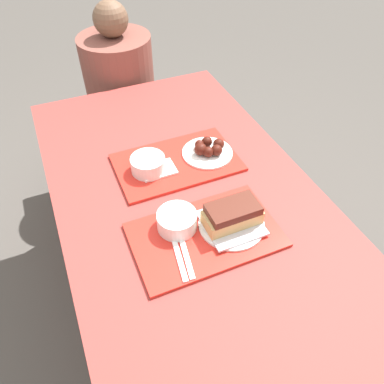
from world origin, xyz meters
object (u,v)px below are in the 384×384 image
at_px(wings_plate_far, 208,149).
at_px(tray_near, 205,235).
at_px(bowl_coleslaw_near, 177,220).
at_px(brisket_sandwich_plate, 232,218).
at_px(person_seated_across, 119,78).
at_px(tray_far, 177,162).
at_px(bowl_coleslaw_far, 148,164).

bearing_deg(wings_plate_far, tray_near, -116.01).
xyz_separation_m(bowl_coleslaw_near, wings_plate_far, (0.25, 0.30, -0.01)).
height_order(brisket_sandwich_plate, person_seated_across, person_seated_across).
bearing_deg(brisket_sandwich_plate, tray_far, 97.01).
height_order(bowl_coleslaw_near, brisket_sandwich_plate, brisket_sandwich_plate).
relative_size(tray_near, wings_plate_far, 2.35).
xyz_separation_m(tray_near, brisket_sandwich_plate, (0.09, -0.00, 0.04)).
bearing_deg(person_seated_across, wings_plate_far, -81.44).
bearing_deg(brisket_sandwich_plate, person_seated_across, 92.14).
bearing_deg(person_seated_across, brisket_sandwich_plate, -87.86).
relative_size(bowl_coleslaw_far, wings_plate_far, 0.65).
distance_m(bowl_coleslaw_near, wings_plate_far, 0.39).
bearing_deg(person_seated_across, bowl_coleslaw_near, -95.69).
distance_m(tray_near, brisket_sandwich_plate, 0.10).
bearing_deg(bowl_coleslaw_near, person_seated_across, 84.31).
bearing_deg(tray_far, tray_near, -97.24).
distance_m(tray_near, bowl_coleslaw_far, 0.36).
distance_m(tray_near, bowl_coleslaw_near, 0.10).
distance_m(wings_plate_far, person_seated_across, 0.88).
xyz_separation_m(tray_near, person_seated_across, (0.04, 1.22, -0.07)).
xyz_separation_m(tray_near, bowl_coleslaw_near, (-0.07, 0.06, 0.04)).
distance_m(tray_far, brisket_sandwich_plate, 0.37).
height_order(tray_near, bowl_coleslaw_near, bowl_coleslaw_near).
relative_size(tray_far, wings_plate_far, 2.35).
distance_m(tray_near, wings_plate_far, 0.40).
relative_size(brisket_sandwich_plate, person_seated_across, 0.32).
bearing_deg(tray_near, bowl_coleslaw_far, 100.96).
bearing_deg(tray_near, bowl_coleslaw_near, 139.44).
height_order(bowl_coleslaw_far, person_seated_across, person_seated_across).
height_order(brisket_sandwich_plate, wings_plate_far, brisket_sandwich_plate).
height_order(tray_near, tray_far, same).
xyz_separation_m(brisket_sandwich_plate, wings_plate_far, (0.08, 0.36, -0.02)).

